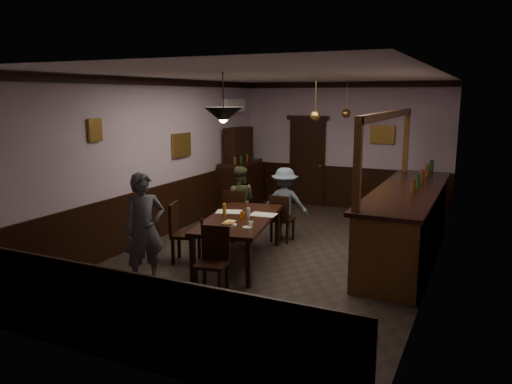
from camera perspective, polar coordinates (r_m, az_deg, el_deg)
The scene contains 31 objects.
room at distance 8.33m, azimuth 2.67°, elevation 2.80°, with size 5.01×8.01×3.01m.
dining_table at distance 8.06m, azimuth -1.90°, elevation -3.38°, with size 1.42×2.35×0.75m.
chair_far_left at distance 9.40m, azimuth -2.39°, elevation -2.30°, with size 0.51×0.51×0.95m.
chair_far_right at distance 9.21m, azimuth 2.88°, elevation -2.80°, with size 0.39×0.39×0.89m.
chair_near at distance 6.89m, azimuth -4.89°, elevation -7.44°, with size 0.48×0.48×0.93m.
chair_side at distance 8.20m, azimuth -8.58°, elevation -4.30°, with size 0.53×0.53×0.98m.
person_standing at distance 7.26m, azimuth -12.64°, elevation -4.21°, with size 0.59×0.39×1.63m, color #4D5058.
person_seated_left at distance 9.63m, azimuth -1.98°, elevation -1.04°, with size 0.66×0.51×1.36m, color #3E4529.
person_seated_right at distance 9.43m, azimuth 3.29°, elevation -1.30°, with size 0.88×0.50×1.36m, color slate.
newspaper_left at distance 8.43m, azimuth -3.12°, elevation -2.26°, with size 0.42×0.30×0.01m, color silver.
newspaper_right at distance 8.21m, azimuth 0.85°, elevation -2.60°, with size 0.42×0.30×0.01m, color silver.
napkin at distance 7.81m, azimuth -2.96°, elevation -3.34°, with size 0.15×0.15×0.00m, color #E8E355.
saucer at distance 7.43m, azimuth -0.97°, elevation -4.05°, with size 0.15×0.15×0.01m, color white.
coffee_cup at distance 7.45m, azimuth -0.58°, elevation -3.66°, with size 0.08×0.08×0.07m, color white.
pastry_plate at distance 7.57m, azimuth -3.03°, elevation -3.76°, with size 0.22×0.22×0.01m, color white.
pastry_ring_a at distance 7.52m, azimuth -3.50°, elevation -3.66°, with size 0.13×0.13×0.04m, color #C68C47.
pastry_ring_b at distance 7.54m, azimuth -2.97°, elevation -3.62°, with size 0.13×0.13×0.04m, color #C68C47.
soda_can at distance 7.93m, azimuth -1.59°, elevation -2.68°, with size 0.07×0.07×0.12m, color orange.
beer_glass at distance 8.16m, azimuth -3.64°, elevation -2.01°, with size 0.06×0.06×0.20m, color #BF721E.
water_glass at distance 8.06m, azimuth -0.88°, elevation -2.34°, with size 0.06×0.06×0.15m, color silver.
pepper_mill at distance 7.45m, azimuth -6.20°, elevation -3.57°, with size 0.04×0.04×0.14m, color black.
sideboard at distance 11.95m, azimuth -1.81°, elevation 1.81°, with size 0.52×1.47×1.94m.
bar_counter at distance 8.79m, azimuth 16.90°, elevation -3.12°, with size 1.01×4.32×2.42m.
door_back at distance 12.36m, azimuth 5.86°, elevation 3.35°, with size 0.90×0.06×2.10m, color black.
ac_unit at distance 11.89m, azimuth -2.58°, elevation 9.86°, with size 0.20×0.85×0.30m.
picture_left_small at distance 8.25m, azimuth -17.92°, elevation 6.76°, with size 0.04×0.28×0.36m.
picture_left_large at distance 10.17m, azimuth -8.50°, elevation 5.32°, with size 0.04×0.62×0.48m.
picture_back at distance 11.82m, azimuth 14.25°, elevation 6.38°, with size 0.55×0.04×0.42m.
pendant_iron at distance 7.04m, azimuth -3.77°, elevation 8.77°, with size 0.56×0.56×0.70m.
pendant_brass_mid at distance 9.64m, azimuth 6.80°, elevation 8.63°, with size 0.20×0.20×0.81m.
pendant_brass_far at distance 10.99m, azimuth 10.27°, elevation 8.81°, with size 0.20×0.20×0.81m.
Camera 1 is at (3.17, -7.61, 2.69)m, focal length 35.00 mm.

